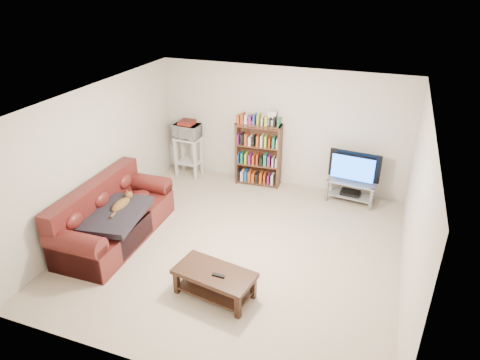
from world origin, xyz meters
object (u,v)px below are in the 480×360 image
at_px(bookshelf, 258,154).
at_px(sofa, 112,220).
at_px(coffee_table, 215,279).
at_px(tv_stand, 351,187).

bearing_deg(bookshelf, sofa, -124.51).
bearing_deg(sofa, coffee_table, -20.07).
bearing_deg(coffee_table, sofa, 170.59).
bearing_deg(bookshelf, tv_stand, -6.81).
bearing_deg(coffee_table, bookshelf, 107.51).
height_order(coffee_table, bookshelf, bookshelf).
distance_m(coffee_table, bookshelf, 3.49).
distance_m(sofa, tv_stand, 4.39).
bearing_deg(tv_stand, sofa, -138.31).
xyz_separation_m(tv_stand, bookshelf, (-1.90, 0.13, 0.37)).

